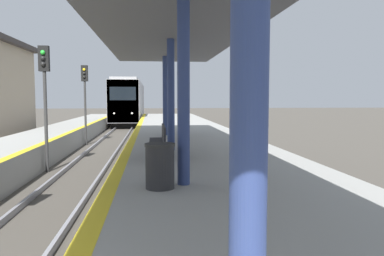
% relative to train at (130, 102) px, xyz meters
% --- Properties ---
extents(train, '(2.74, 19.37, 4.54)m').
position_rel_train_xyz_m(train, '(0.00, 0.00, 0.00)').
color(train, black).
rests_on(train, ground).
extents(signal_mid, '(0.36, 0.31, 4.54)m').
position_rel_train_xyz_m(signal_mid, '(-1.35, -27.93, 0.86)').
color(signal_mid, '#2D2D2D').
rests_on(signal_mid, ground).
extents(signal_far, '(0.36, 0.31, 4.54)m').
position_rel_train_xyz_m(signal_far, '(-1.32, -20.01, 0.86)').
color(signal_far, '#2D2D2D').
rests_on(signal_far, ground).
extents(station_canopy, '(4.50, 19.78, 3.80)m').
position_rel_train_xyz_m(station_canopy, '(3.07, -32.12, 2.28)').
color(station_canopy, navy).
rests_on(station_canopy, platform_right).
extents(trash_bin, '(0.57, 0.57, 0.85)m').
position_rel_train_xyz_m(trash_bin, '(2.60, -34.87, -0.89)').
color(trash_bin, '#262628').
rests_on(trash_bin, platform_right).
extents(bench, '(0.44, 1.93, 0.92)m').
position_rel_train_xyz_m(bench, '(2.67, -31.18, -0.83)').
color(bench, '#28282D').
rests_on(bench, platform_right).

